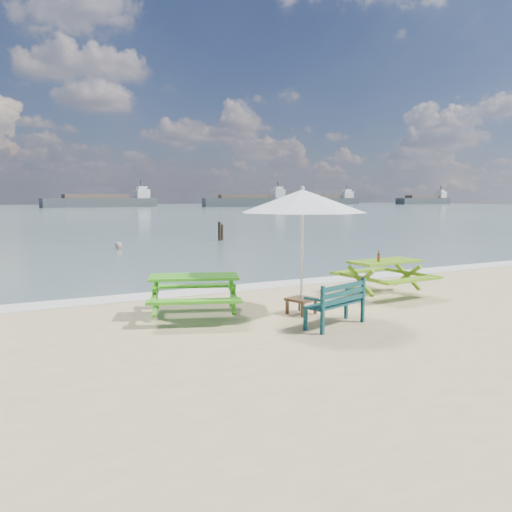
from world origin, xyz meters
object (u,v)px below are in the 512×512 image
picnic_table_right (385,278)px  swimmer (118,261)px  side_table (301,306)px  picnic_table_left (194,297)px  park_bench (335,313)px  patio_umbrella (302,201)px  beer_bottle (379,258)px

picnic_table_right → swimmer: bearing=104.0°
side_table → picnic_table_left: bearing=159.0°
picnic_table_right → park_bench: bearing=-146.6°
swimmer → patio_umbrella: bearing=-87.6°
park_bench → side_table: size_ratio=2.16×
picnic_table_left → picnic_table_right: bearing=-0.1°
picnic_table_left → swimmer: size_ratio=1.40×
side_table → patio_umbrella: (0.00, 0.00, 2.04)m
picnic_table_right → park_bench: (-2.73, -1.80, -0.15)m
patio_umbrella → swimmer: size_ratio=1.87×
swimmer → beer_bottle: bearing=-77.3°
patio_umbrella → swimmer: bearing=92.4°
side_table → beer_bottle: size_ratio=2.35×
patio_umbrella → side_table: bearing=0.0°
patio_umbrella → picnic_table_right: bearing=15.0°
beer_bottle → picnic_table_right: bearing=21.4°
side_table → beer_bottle: (2.46, 0.62, 0.74)m
park_bench → patio_umbrella: 2.23m
picnic_table_left → beer_bottle: bearing=-1.6°
picnic_table_left → park_bench: (1.98, -1.80, -0.14)m
picnic_table_left → swimmer: (1.34, 13.53, -0.91)m
picnic_table_right → side_table: 2.87m
park_bench → swimmer: size_ratio=0.81×
picnic_table_right → side_table: bearing=-165.0°
side_table → patio_umbrella: patio_umbrella is taller
picnic_table_right → swimmer: size_ratio=1.22×
patio_umbrella → beer_bottle: bearing=14.2°
picnic_table_right → beer_bottle: beer_bottle is taller
picnic_table_left → park_bench: 2.68m
side_table → beer_bottle: 2.64m
picnic_table_left → patio_umbrella: patio_umbrella is taller
side_table → swimmer: 14.30m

